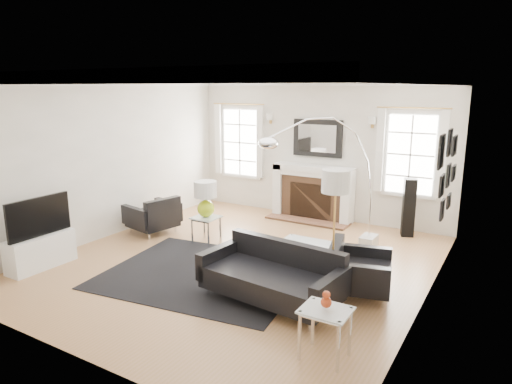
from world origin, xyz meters
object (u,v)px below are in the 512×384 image
Objects in this scene: sofa at (273,277)px; gourd_lamp at (206,196)px; armchair_left at (154,216)px; armchair_right at (357,271)px; arc_floor_lamp at (321,177)px; coffee_table at (304,249)px; fireplace at (313,193)px.

gourd_lamp is at bearing 146.79° from sofa.
gourd_lamp reaches higher than armchair_left.
arc_floor_lamp reaches higher than armchair_right.
armchair_left reaches higher than coffee_table.
armchair_left is at bearing 174.38° from coffee_table.
sofa reaches higher than armchair_right.
armchair_right is at bearing -50.55° from arc_floor_lamp.
coffee_table is 2.11m from gourd_lamp.
armchair_left is 3.22m from arc_floor_lamp.
sofa is 2.51m from gourd_lamp.
armchair_left is 1.09× the size of coffee_table.
arc_floor_lamp reaches higher than sofa.
sofa reaches higher than coffee_table.
armchair_right is 0.92m from coffee_table.
fireplace is 3.54m from armchair_right.
arc_floor_lamp is at bearing 20.27° from gourd_lamp.
coffee_table is 1.36m from arc_floor_lamp.
fireplace is 0.75× the size of arc_floor_lamp.
armchair_right is at bearing -12.26° from gourd_lamp.
sofa is at bearing -83.58° from arc_floor_lamp.
armchair_left is 4.12m from armchair_right.
fireplace is 2.89m from coffee_table.
fireplace is 1.74× the size of armchair_left.
arc_floor_lamp reaches higher than armchair_left.
arc_floor_lamp reaches higher than fireplace.
sofa is 2.09× the size of coffee_table.
sofa is at bearing -33.21° from gourd_lamp.
gourd_lamp is at bearing 170.07° from coffee_table.
armchair_right is at bearing -8.25° from armchair_left.
arc_floor_lamp is at bearing 96.42° from sofa.
coffee_table is (-0.03, 0.99, 0.05)m from sofa.
gourd_lamp is (-2.06, 1.35, 0.51)m from sofa.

